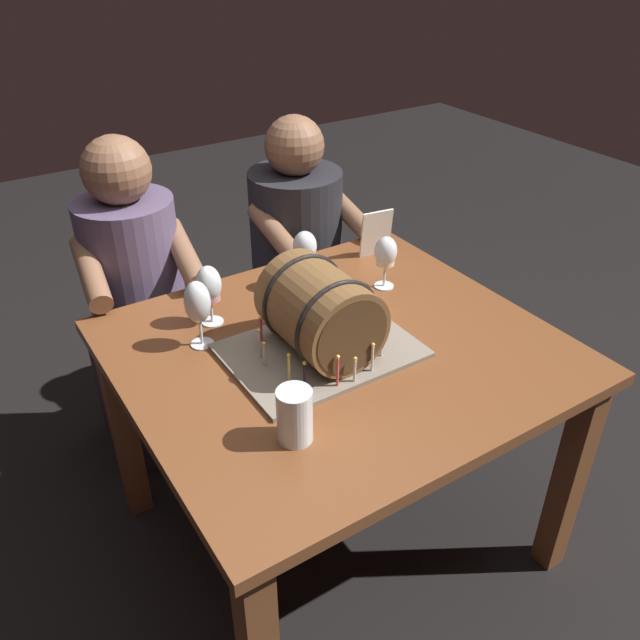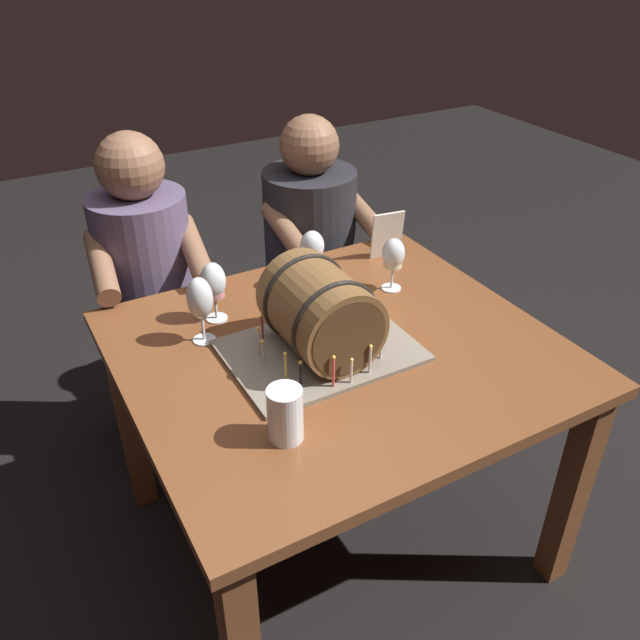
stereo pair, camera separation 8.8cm
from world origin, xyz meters
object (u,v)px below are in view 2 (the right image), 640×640
object	(u,v)px
dining_table	(338,379)
barrel_cake	(320,315)
wine_glass_rose	(213,283)
wine_glass_amber	(312,249)
wine_glass_white	(393,256)
person_seated_left	(154,315)
beer_pint	(285,416)
menu_card	(387,235)
person_seated_right	(311,274)
wine_glass_empty	(200,300)

from	to	relation	value
dining_table	barrel_cake	xyz separation A→B (m)	(-0.06, 0.00, 0.23)
wine_glass_rose	wine_glass_amber	size ratio (longest dim) A/B	0.96
wine_glass_rose	wine_glass_amber	world-z (taller)	wine_glass_amber
wine_glass_white	person_seated_left	bearing A→B (deg)	138.26
beer_pint	dining_table	bearing A→B (deg)	41.28
dining_table	menu_card	size ratio (longest dim) A/B	7.03
barrel_cake	person_seated_right	world-z (taller)	person_seated_right
wine_glass_empty	person_seated_right	bearing A→B (deg)	40.93
wine_glass_rose	person_seated_right	bearing A→B (deg)	39.39
dining_table	barrel_cake	world-z (taller)	barrel_cake
barrel_cake	wine_glass_empty	bearing A→B (deg)	140.94
barrel_cake	menu_card	world-z (taller)	barrel_cake
dining_table	wine_glass_white	world-z (taller)	wine_glass_white
barrel_cake	wine_glass_empty	size ratio (longest dim) A/B	2.52
wine_glass_white	person_seated_left	distance (m)	0.88
wine_glass_rose	person_seated_right	xyz separation A→B (m)	(0.55, 0.45, -0.33)
dining_table	barrel_cake	bearing A→B (deg)	178.44
wine_glass_white	person_seated_right	distance (m)	0.63
dining_table	beer_pint	xyz separation A→B (m)	(-0.28, -0.25, 0.17)
person_seated_left	wine_glass_amber	bearing A→B (deg)	-45.45
person_seated_right	wine_glass_white	bearing A→B (deg)	-91.17
menu_card	person_seated_left	world-z (taller)	person_seated_left
wine_glass_white	wine_glass_amber	xyz separation A→B (m)	(-0.20, 0.13, 0.02)
barrel_cake	beer_pint	xyz separation A→B (m)	(-0.23, -0.25, -0.05)
wine_glass_rose	beer_pint	xyz separation A→B (m)	(-0.05, -0.54, -0.06)
wine_glass_rose	person_seated_right	world-z (taller)	person_seated_right
barrel_cake	menu_card	size ratio (longest dim) A/B	3.03
barrel_cake	beer_pint	size ratio (longest dim) A/B	3.70
dining_table	beer_pint	size ratio (longest dim) A/B	8.58
wine_glass_white	wine_glass_amber	size ratio (longest dim) A/B	0.91
wine_glass_white	menu_card	bearing A→B (deg)	60.31
menu_card	person_seated_right	world-z (taller)	person_seated_right
wine_glass_empty	wine_glass_amber	xyz separation A→B (m)	(0.40, 0.12, 0.00)
wine_glass_empty	beer_pint	bearing A→B (deg)	-87.14
wine_glass_amber	beer_pint	world-z (taller)	wine_glass_amber
wine_glass_rose	beer_pint	world-z (taller)	wine_glass_rose
menu_card	person_seated_left	xyz separation A→B (m)	(-0.72, 0.36, -0.29)
wine_glass_empty	wine_glass_rose	distance (m)	0.11
beer_pint	person_seated_right	world-z (taller)	person_seated_right
wine_glass_empty	wine_glass_amber	size ratio (longest dim) A/B	1.04
wine_glass_amber	menu_card	world-z (taller)	wine_glass_amber
person_seated_left	barrel_cake	bearing A→B (deg)	-70.87
wine_glass_white	wine_glass_amber	world-z (taller)	wine_glass_amber
wine_glass_white	person_seated_right	bearing A→B (deg)	88.83
wine_glass_empty	person_seated_right	xyz separation A→B (m)	(0.61, 0.53, -0.34)
barrel_cake	menu_card	xyz separation A→B (m)	(0.46, 0.38, -0.03)
wine_glass_empty	person_seated_left	size ratio (longest dim) A/B	0.16
person_seated_left	beer_pint	bearing A→B (deg)	-88.28
dining_table	wine_glass_white	size ratio (longest dim) A/B	6.68
person_seated_right	beer_pint	bearing A→B (deg)	-121.08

